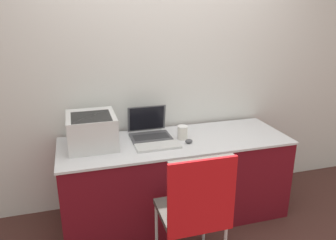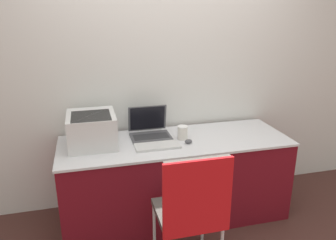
{
  "view_description": "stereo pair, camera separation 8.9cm",
  "coord_description": "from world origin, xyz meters",
  "px_view_note": "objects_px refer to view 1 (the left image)",
  "views": [
    {
      "loc": [
        -0.82,
        -2.2,
        1.84
      ],
      "look_at": [
        -0.06,
        0.38,
        0.94
      ],
      "focal_mm": 35.0,
      "sensor_mm": 36.0,
      "label": 1
    },
    {
      "loc": [
        -0.73,
        -2.23,
        1.84
      ],
      "look_at": [
        -0.06,
        0.38,
        0.94
      ],
      "focal_mm": 35.0,
      "sensor_mm": 36.0,
      "label": 2
    }
  ],
  "objects_px": {
    "printer": "(92,129)",
    "laptop_left": "(149,130)",
    "mouse": "(189,141)",
    "external_keyboard": "(158,146)",
    "chair": "(196,204)",
    "coffee_cup": "(183,132)"
  },
  "relations": [
    {
      "from": "printer",
      "to": "laptop_left",
      "type": "relative_size",
      "value": 1.22
    },
    {
      "from": "mouse",
      "to": "external_keyboard",
      "type": "bearing_deg",
      "value": -178.04
    },
    {
      "from": "laptop_left",
      "to": "mouse",
      "type": "xyz_separation_m",
      "value": [
        0.29,
        -0.26,
        -0.04
      ]
    },
    {
      "from": "laptop_left",
      "to": "mouse",
      "type": "height_order",
      "value": "laptop_left"
    },
    {
      "from": "mouse",
      "to": "chair",
      "type": "relative_size",
      "value": 0.07
    },
    {
      "from": "coffee_cup",
      "to": "chair",
      "type": "relative_size",
      "value": 0.13
    },
    {
      "from": "laptop_left",
      "to": "mouse",
      "type": "relative_size",
      "value": 5.42
    },
    {
      "from": "printer",
      "to": "external_keyboard",
      "type": "bearing_deg",
      "value": -20.19
    },
    {
      "from": "external_keyboard",
      "to": "chair",
      "type": "bearing_deg",
      "value": -81.12
    },
    {
      "from": "coffee_cup",
      "to": "chair",
      "type": "distance_m",
      "value": 0.81
    },
    {
      "from": "printer",
      "to": "coffee_cup",
      "type": "bearing_deg",
      "value": -5.11
    },
    {
      "from": "printer",
      "to": "chair",
      "type": "height_order",
      "value": "printer"
    },
    {
      "from": "printer",
      "to": "external_keyboard",
      "type": "xyz_separation_m",
      "value": [
        0.52,
        -0.19,
        -0.14
      ]
    },
    {
      "from": "printer",
      "to": "external_keyboard",
      "type": "relative_size",
      "value": 1.16
    },
    {
      "from": "laptop_left",
      "to": "external_keyboard",
      "type": "bearing_deg",
      "value": -87.95
    },
    {
      "from": "laptop_left",
      "to": "mouse",
      "type": "distance_m",
      "value": 0.39
    },
    {
      "from": "mouse",
      "to": "chair",
      "type": "bearing_deg",
      "value": -105.21
    },
    {
      "from": "laptop_left",
      "to": "external_keyboard",
      "type": "distance_m",
      "value": 0.28
    },
    {
      "from": "coffee_cup",
      "to": "external_keyboard",
      "type": "bearing_deg",
      "value": -154.77
    },
    {
      "from": "coffee_cup",
      "to": "laptop_left",
      "type": "bearing_deg",
      "value": 150.31
    },
    {
      "from": "laptop_left",
      "to": "coffee_cup",
      "type": "height_order",
      "value": "laptop_left"
    },
    {
      "from": "printer",
      "to": "laptop_left",
      "type": "bearing_deg",
      "value": 9.25
    }
  ]
}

